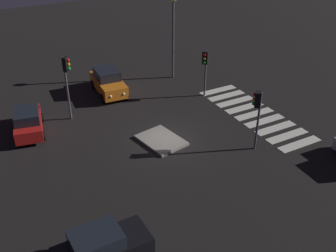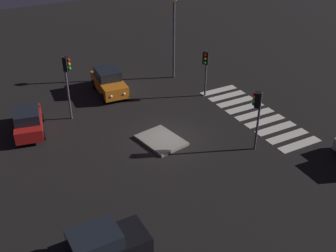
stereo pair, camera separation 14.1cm
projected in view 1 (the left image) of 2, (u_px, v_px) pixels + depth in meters
ground_plane at (168, 139)px, 26.72m from camera, size 80.00×80.00×0.00m
traffic_island at (161, 140)px, 26.43m from camera, size 3.36×2.76×0.18m
car_red at (28, 122)px, 26.96m from camera, size 4.27×2.49×1.77m
car_black at (102, 248)px, 17.46m from camera, size 2.04×4.24×1.83m
car_orange at (108, 82)px, 32.33m from camera, size 4.52×2.33×1.92m
traffic_light_south at (257, 107)px, 24.27m from camera, size 0.54×0.53×3.94m
traffic_light_east at (205, 63)px, 30.83m from camera, size 0.54×0.53×3.70m
traffic_light_north at (67, 73)px, 27.26m from camera, size 0.53×0.54×4.67m
street_lamp at (173, 22)px, 33.04m from camera, size 0.56×0.56×7.03m
crosswalk_near at (254, 114)px, 29.67m from camera, size 9.90×3.20×0.02m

